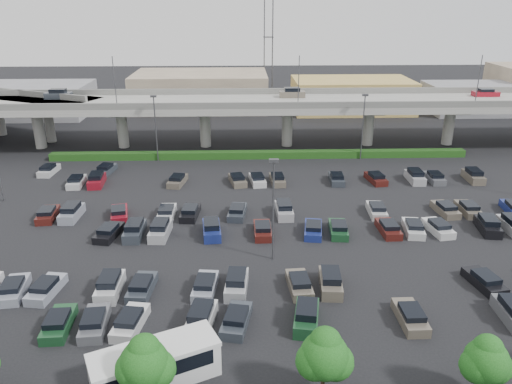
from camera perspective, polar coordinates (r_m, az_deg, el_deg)
ground at (r=56.61m, az=1.39°, el=-3.72°), size 280.00×280.00×0.00m
overpass at (r=84.98m, az=0.07°, el=9.83°), size 150.00×13.00×15.80m
hedge at (r=79.76m, az=0.41°, el=4.29°), size 66.00×1.60×1.10m
tree_row at (r=32.28m, az=5.47°, el=-18.17°), size 65.07×3.66×5.94m
shuttle_bus at (r=35.44m, az=-11.43°, el=-18.65°), size 8.83×6.11×2.70m
parked_cars at (r=52.52m, az=1.22°, el=-5.08°), size 63.06×41.66×1.67m
light_poles at (r=56.08m, az=-2.88°, el=2.88°), size 66.90×48.38×10.30m
distant_buildings at (r=115.81m, az=5.94°, el=11.22°), size 138.00×24.00×9.00m
comm_tower at (r=125.64m, az=1.44°, el=17.57°), size 2.40×2.40×30.00m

